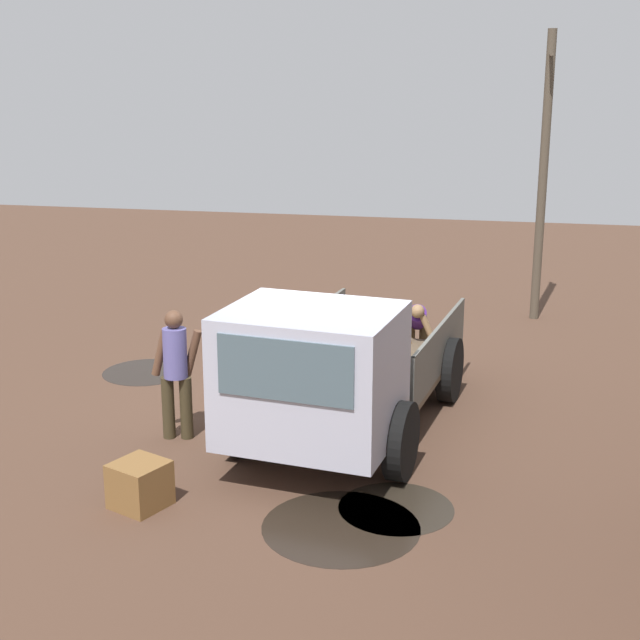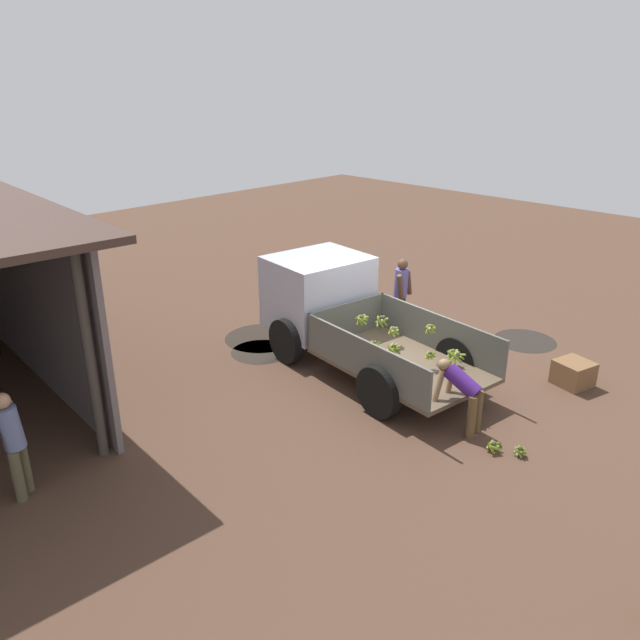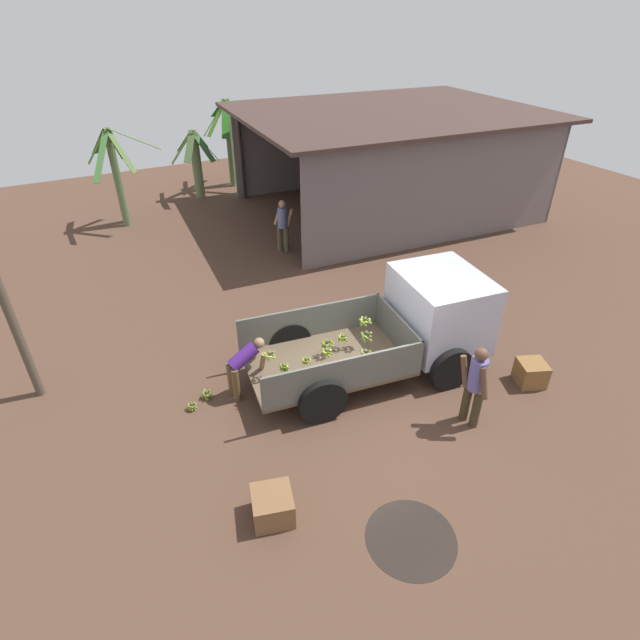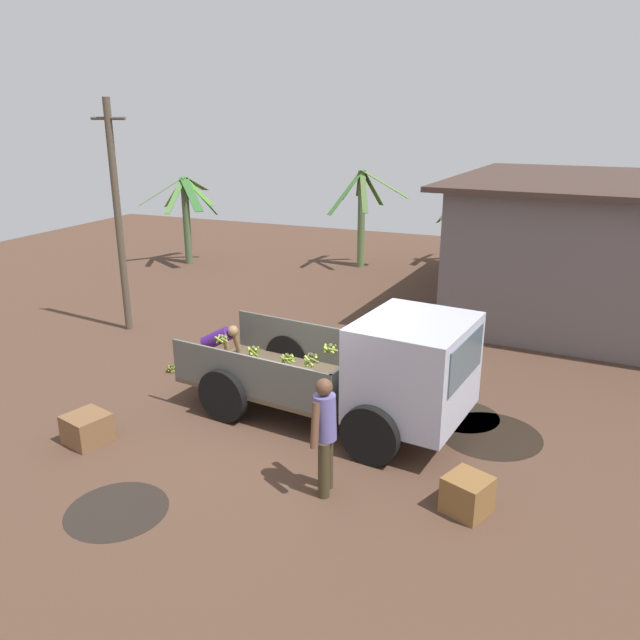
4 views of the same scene
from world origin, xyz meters
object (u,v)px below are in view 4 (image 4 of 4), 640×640
(wooden_crate_1, at_px, (467,495))
(banana_bunch_on_ground_1, at_px, (171,368))
(person_foreground_visitor, at_px, (324,431))
(person_worker_loading, at_px, (216,346))
(cargo_truck, at_px, (384,371))
(utility_pole, at_px, (118,216))
(wooden_crate_0, at_px, (87,429))
(banana_bunch_on_ground_0, at_px, (191,366))
(person_bystander_near_shed, at_px, (453,284))

(wooden_crate_1, bearing_deg, banana_bunch_on_ground_1, 159.26)
(person_foreground_visitor, height_order, person_worker_loading, person_foreground_visitor)
(banana_bunch_on_ground_1, bearing_deg, wooden_crate_1, -20.74)
(cargo_truck, relative_size, utility_pole, 0.95)
(person_worker_loading, distance_m, wooden_crate_1, 5.81)
(person_foreground_visitor, bearing_deg, banana_bunch_on_ground_1, -41.12)
(wooden_crate_0, bearing_deg, wooden_crate_1, 4.60)
(person_worker_loading, bearing_deg, banana_bunch_on_ground_0, 159.85)
(banana_bunch_on_ground_0, xyz_separation_m, wooden_crate_0, (0.11, -3.08, 0.13))
(cargo_truck, distance_m, person_foreground_visitor, 2.01)
(person_foreground_visitor, relative_size, banana_bunch_on_ground_0, 6.99)
(utility_pole, bearing_deg, banana_bunch_on_ground_0, -29.85)
(utility_pole, xyz_separation_m, person_foreground_visitor, (7.03, -4.57, -1.80))
(utility_pole, relative_size, banana_bunch_on_ground_1, 26.46)
(cargo_truck, xyz_separation_m, banana_bunch_on_ground_0, (-4.34, 0.90, -0.96))
(person_foreground_visitor, xyz_separation_m, person_worker_loading, (-3.37, 2.71, -0.22))
(person_worker_loading, xyz_separation_m, banana_bunch_on_ground_0, (-0.75, 0.19, -0.61))
(banana_bunch_on_ground_0, xyz_separation_m, banana_bunch_on_ground_1, (-0.35, -0.19, -0.01))
(cargo_truck, relative_size, person_foreground_visitor, 3.01)
(wooden_crate_0, bearing_deg, banana_bunch_on_ground_1, 99.07)
(person_bystander_near_shed, relative_size, wooden_crate_0, 2.65)
(person_bystander_near_shed, bearing_deg, person_foreground_visitor, -135.55)
(person_worker_loading, height_order, wooden_crate_0, person_worker_loading)
(banana_bunch_on_ground_0, distance_m, wooden_crate_0, 3.08)
(person_foreground_visitor, distance_m, wooden_crate_0, 4.07)
(cargo_truck, distance_m, person_worker_loading, 3.68)
(person_worker_loading, relative_size, banana_bunch_on_ground_0, 4.85)
(person_foreground_visitor, distance_m, person_bystander_near_shed, 8.50)
(banana_bunch_on_ground_0, relative_size, wooden_crate_1, 0.46)
(banana_bunch_on_ground_0, bearing_deg, person_foreground_visitor, -35.17)
(cargo_truck, distance_m, wooden_crate_1, 2.53)
(cargo_truck, bearing_deg, wooden_crate_1, -38.02)
(cargo_truck, height_order, utility_pole, utility_pole)
(person_bystander_near_shed, xyz_separation_m, wooden_crate_0, (-4.05, -8.68, -0.66))
(utility_pole, height_order, banana_bunch_on_ground_1, utility_pole)
(person_bystander_near_shed, xyz_separation_m, wooden_crate_1, (1.86, -8.20, -0.64))
(wooden_crate_1, bearing_deg, utility_pole, 154.42)
(wooden_crate_0, bearing_deg, person_bystander_near_shed, 65.00)
(person_bystander_near_shed, distance_m, banana_bunch_on_ground_0, 7.02)
(banana_bunch_on_ground_1, bearing_deg, cargo_truck, -8.63)
(wooden_crate_0, relative_size, wooden_crate_1, 1.14)
(cargo_truck, xyz_separation_m, person_foreground_visitor, (-0.22, -2.00, -0.13))
(person_worker_loading, xyz_separation_m, banana_bunch_on_ground_1, (-1.10, 0.00, -0.63))
(person_foreground_visitor, bearing_deg, person_bystander_near_shed, -100.18)
(utility_pole, bearing_deg, wooden_crate_1, -25.58)
(utility_pole, relative_size, wooden_crate_1, 10.03)
(wooden_crate_1, bearing_deg, banana_bunch_on_ground_0, 156.61)
(banana_bunch_on_ground_1, xyz_separation_m, wooden_crate_0, (0.46, -2.89, 0.14))
(banana_bunch_on_ground_1, relative_size, wooden_crate_0, 0.33)
(wooden_crate_0, bearing_deg, person_worker_loading, 77.56)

